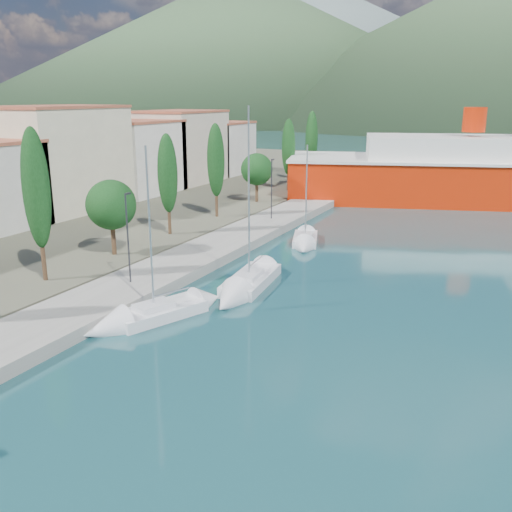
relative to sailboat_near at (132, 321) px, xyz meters
The scene contains 9 objects.
ground 111.66m from the sailboat_near, 87.24° to the left, with size 1400.00×1400.00×0.00m, color #1C4B51.
quay 17.90m from the sailboat_near, 101.68° to the left, with size 5.00×88.00×0.80m, color gray.
land_strip 49.91m from the sailboat_near, 146.52° to the left, with size 70.00×148.00×0.70m, color #565644.
town_buildings 39.31m from the sailboat_near, 133.11° to the left, with size 9.20×69.20×11.30m.
tree_row 25.78m from the sailboat_near, 111.97° to the left, with size 3.93×62.97×10.40m.
lamp_posts 7.21m from the sailboat_near, 126.18° to the left, with size 0.15×45.98×6.06m.
sailboat_near is the anchor object (origin of this frame).
sailboat_mid 8.15m from the sailboat_near, 66.54° to the left, with size 3.52×9.48×13.32m.
sailboat_far 21.47m from the sailboat_near, 83.21° to the left, with size 4.09×6.92×9.70m.
Camera 1 is at (14.60, -16.24, 12.93)m, focal length 40.00 mm.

